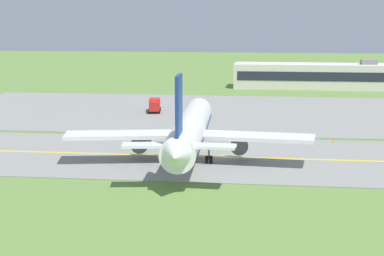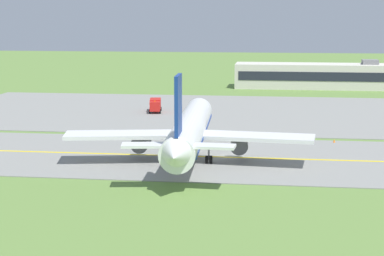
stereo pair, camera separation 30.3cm
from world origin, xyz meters
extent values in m
plane|color=olive|center=(0.00, 0.00, 0.00)|extent=(500.00, 500.00, 0.00)
cube|color=gray|center=(0.00, 0.00, 0.05)|extent=(240.00, 28.00, 0.10)
cube|color=gray|center=(10.00, 42.00, 0.05)|extent=(140.00, 52.00, 0.10)
cube|color=yellow|center=(0.00, 0.00, 0.11)|extent=(220.00, 0.60, 0.01)
cylinder|color=white|center=(-4.97, -2.12, 4.20)|extent=(5.73, 34.16, 4.00)
cone|color=white|center=(-5.90, 16.05, 4.20)|extent=(3.93, 2.79, 3.80)
cone|color=white|center=(-4.04, -20.50, 4.60)|extent=(3.56, 3.37, 3.40)
cube|color=navy|center=(-4.97, -2.12, 3.70)|extent=(5.67, 31.45, 0.36)
cube|color=#1E232D|center=(-5.79, 13.85, 4.90)|extent=(3.49, 1.97, 0.70)
cube|color=white|center=(-13.35, -4.75, 3.70)|extent=(15.64, 7.55, 0.50)
cylinder|color=#47474C|center=(-11.45, -2.66, 2.30)|extent=(2.47, 3.51, 2.30)
cylinder|color=black|center=(-11.54, -1.06, 2.30)|extent=(2.11, 0.36, 2.10)
cube|color=white|center=(3.63, -3.89, 3.70)|extent=(15.37, 6.11, 0.50)
cylinder|color=#47474C|center=(1.53, -1.99, 2.30)|extent=(2.47, 3.51, 2.30)
cylinder|color=black|center=(1.45, -0.40, 2.30)|extent=(2.11, 0.36, 2.10)
cube|color=navy|center=(-4.21, -17.10, 9.45)|extent=(0.62, 4.41, 6.50)
cube|color=white|center=(-7.39, -17.47, 5.00)|extent=(6.30, 3.30, 0.30)
cube|color=white|center=(-1.00, -17.14, 5.00)|extent=(6.12, 2.72, 0.30)
cylinder|color=slate|center=(-5.63, 10.86, 1.38)|extent=(0.24, 0.24, 1.65)
cylinder|color=black|center=(-5.63, 10.86, 0.55)|extent=(0.41, 1.12, 1.10)
cylinder|color=slate|center=(-7.47, -4.25, 1.38)|extent=(0.24, 0.24, 1.65)
cylinder|color=black|center=(-7.74, -4.27, 0.55)|extent=(0.41, 1.12, 1.10)
cylinder|color=black|center=(-7.19, -4.24, 0.55)|extent=(0.41, 1.12, 1.10)
cylinder|color=slate|center=(-2.27, -3.99, 1.38)|extent=(0.24, 0.24, 1.65)
cylinder|color=black|center=(-2.55, -4.00, 0.55)|extent=(0.41, 1.12, 1.10)
cylinder|color=black|center=(-2.00, -3.98, 0.55)|extent=(0.41, 1.12, 1.10)
cube|color=red|center=(-17.29, 37.83, 1.50)|extent=(2.25, 2.09, 1.80)
cube|color=#1E232D|center=(-17.17, 37.07, 1.81)|extent=(1.84, 0.40, 0.81)
cube|color=red|center=(-17.75, 40.79, 1.60)|extent=(2.72, 4.47, 2.00)
cylinder|color=orange|center=(-17.29, 37.83, 2.50)|extent=(0.20, 0.20, 0.18)
cylinder|color=black|center=(-16.30, 37.98, 0.45)|extent=(0.43, 0.94, 0.90)
cylinder|color=black|center=(-18.28, 37.67, 0.45)|extent=(0.43, 0.94, 0.90)
cylinder|color=black|center=(-16.84, 41.78, 0.45)|extent=(0.43, 0.94, 0.90)
cylinder|color=black|center=(-18.92, 41.46, 0.45)|extent=(0.43, 0.94, 0.90)
cube|color=beige|center=(19.68, 88.32, 3.18)|extent=(49.39, 10.23, 6.36)
cube|color=#1E232D|center=(19.68, 83.16, 3.50)|extent=(47.41, 0.10, 2.29)
cube|color=slate|center=(29.55, 88.32, 6.96)|extent=(4.00, 4.00, 1.20)
cone|color=orange|center=(14.91, 12.50, 0.30)|extent=(0.44, 0.44, 0.60)
cone|color=orange|center=(-7.25, 13.43, 0.30)|extent=(0.44, 0.44, 0.60)
camera|label=1|loc=(6.33, -87.19, 19.11)|focal=62.02mm
camera|label=2|loc=(6.63, -87.15, 19.11)|focal=62.02mm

